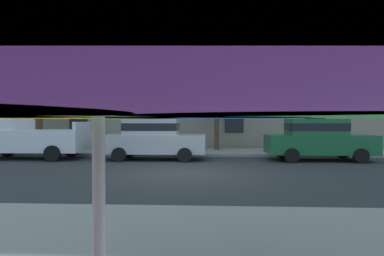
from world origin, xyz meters
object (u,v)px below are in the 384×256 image
sedan_silver (154,138)px  street_tree_middle (218,89)px  pickup_white (23,136)px  sedan_green (318,138)px  street_tree_left (34,84)px  patio_umbrella (98,73)px

sedan_silver → street_tree_middle: bearing=52.5°
pickup_white → sedan_silver: pickup_white is taller
sedan_green → street_tree_left: bearing=167.9°
sedan_silver → sedan_green: same height
sedan_silver → patio_umbrella: (1.89, -12.70, 0.96)m
sedan_green → street_tree_middle: bearing=138.0°
sedan_green → street_tree_middle: size_ratio=0.95×
patio_umbrella → sedan_silver: bearing=98.5°
patio_umbrella → street_tree_left: bearing=119.6°
pickup_white → sedan_green: size_ratio=1.16×
street_tree_middle → pickup_white: bearing=-156.9°
street_tree_left → patio_umbrella: (8.92, -15.73, -1.81)m
pickup_white → patio_umbrella: pickup_white is taller
sedan_green → street_tree_left: (-14.09, 3.03, 2.77)m
sedan_green → patio_umbrella: (-5.17, -12.70, 0.96)m
sedan_silver → sedan_green: (7.06, 0.00, 0.00)m
pickup_white → patio_umbrella: 14.94m
street_tree_middle → patio_umbrella: street_tree_middle is taller
street_tree_left → patio_umbrella: street_tree_left is taller
street_tree_middle → patio_umbrella: 16.56m
sedan_silver → street_tree_left: size_ratio=0.83×
patio_umbrella → sedan_green: bearing=67.8°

